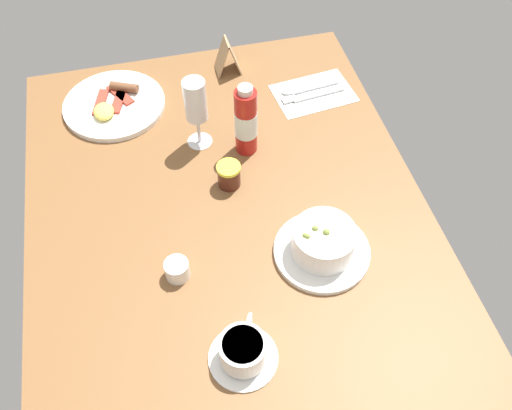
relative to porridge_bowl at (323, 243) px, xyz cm
name	(u,v)px	position (x,y,z in cm)	size (l,w,h in cm)	color
ground_plane	(228,215)	(14.85, 16.01, -5.06)	(110.00, 84.00, 3.00)	brown
porridge_bowl	(323,243)	(0.00, 0.00, 0.00)	(19.25, 19.25, 8.24)	white
cutlery_setting	(312,93)	(46.20, -12.39, -3.32)	(15.51, 21.01, 0.90)	white
coffee_cup	(243,351)	(-17.58, 20.09, -0.54)	(12.63, 12.36, 6.27)	white
creamer_jug	(177,270)	(1.71, 28.74, -1.47)	(5.69, 4.79, 4.71)	white
wine_glass	(196,104)	(36.33, 18.20, 8.25)	(5.82, 5.82, 17.77)	white
jam_jar	(229,175)	(22.07, 14.15, -0.64)	(5.23, 5.23, 5.77)	#4B2015
sauce_bottle_red	(246,122)	(31.62, 8.08, 4.96)	(5.08, 5.08, 18.22)	#B21E19
breakfast_plate	(114,104)	(52.98, 36.70, -2.64)	(24.95, 24.95, 3.70)	white
menu_card	(227,56)	(60.33, 6.35, 0.97)	(5.68, 6.43, 9.19)	tan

